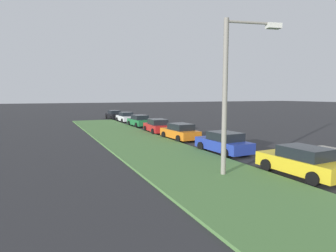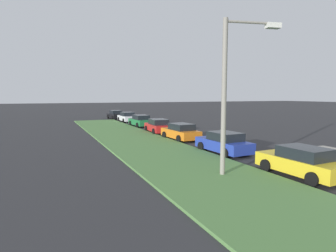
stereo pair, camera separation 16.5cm
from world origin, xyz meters
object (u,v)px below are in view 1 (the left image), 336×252
at_px(parked_car_yellow, 302,162).
at_px(parked_car_red, 157,126).
at_px(parked_car_orange, 180,132).
at_px(parked_car_blue, 224,143).
at_px(streetlight, 232,86).
at_px(parked_car_black, 114,115).
at_px(parked_car_white, 126,117).
at_px(parked_car_green, 139,121).

bearing_deg(parked_car_yellow, parked_car_red, -0.67).
height_order(parked_car_orange, parked_car_red, same).
bearing_deg(parked_car_orange, parked_car_blue, 177.49).
bearing_deg(parked_car_yellow, streetlight, 64.04).
relative_size(parked_car_orange, parked_car_black, 1.00).
distance_m(parked_car_yellow, streetlight, 5.09).
bearing_deg(parked_car_white, parked_car_orange, 177.93).
distance_m(parked_car_white, streetlight, 30.13).
bearing_deg(parked_car_blue, parked_car_white, -3.75).
distance_m(parked_car_orange, parked_car_green, 11.89).
xyz_separation_m(parked_car_black, streetlight, (-35.46, 2.84, 3.67)).
height_order(parked_car_blue, parked_car_green, same).
height_order(parked_car_yellow, parked_car_orange, same).
bearing_deg(parked_car_white, parked_car_blue, 178.36).
distance_m(parked_car_green, streetlight, 23.52).
bearing_deg(parked_car_black, parked_car_orange, 176.91).
height_order(parked_car_yellow, parked_car_blue, same).
height_order(parked_car_white, streetlight, streetlight).
relative_size(parked_car_orange, parked_car_white, 1.01).
bearing_deg(parked_car_orange, streetlight, 162.16).
bearing_deg(parked_car_yellow, parked_car_white, -1.85).
relative_size(parked_car_yellow, parked_car_black, 0.99).
height_order(parked_car_orange, parked_car_white, same).
bearing_deg(parked_car_black, parked_car_green, 177.98).
height_order(parked_car_black, streetlight, streetlight).
xyz_separation_m(parked_car_green, streetlight, (-23.02, 3.10, 3.67)).
distance_m(parked_car_green, parked_car_black, 12.44).
relative_size(parked_car_orange, streetlight, 0.59).
xyz_separation_m(parked_car_orange, parked_car_green, (11.88, -0.20, 0.00)).
bearing_deg(parked_car_green, parked_car_black, -1.31).
height_order(parked_car_yellow, parked_car_white, same).
xyz_separation_m(parked_car_orange, parked_car_black, (24.32, 0.06, 0.00)).
bearing_deg(parked_car_green, parked_car_yellow, 177.74).
xyz_separation_m(parked_car_red, parked_car_white, (13.39, -0.37, 0.00)).
height_order(parked_car_red, parked_car_black, same).
distance_m(parked_car_yellow, parked_car_orange, 12.58).
bearing_deg(parked_car_green, parked_car_white, -3.43).
xyz_separation_m(parked_car_red, parked_car_black, (19.12, 0.00, 0.00)).
height_order(parked_car_yellow, parked_car_black, same).
distance_m(parked_car_yellow, parked_car_black, 36.90).
bearing_deg(parked_car_red, parked_car_blue, -175.89).
relative_size(parked_car_white, parked_car_black, 0.99).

